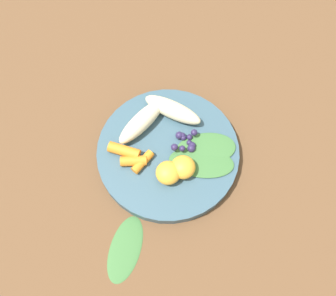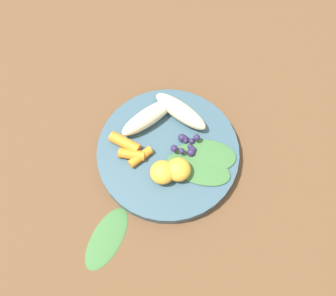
# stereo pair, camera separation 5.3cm
# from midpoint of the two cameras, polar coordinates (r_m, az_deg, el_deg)

# --- Properties ---
(ground_plane) EXTENTS (2.40, 2.40, 0.00)m
(ground_plane) POSITION_cam_midpoint_polar(r_m,az_deg,el_deg) (0.70, 2.17, -1.27)
(ground_plane) COLOR brown
(bowl) EXTENTS (0.26, 0.26, 0.02)m
(bowl) POSITION_cam_midpoint_polar(r_m,az_deg,el_deg) (0.69, 2.20, -0.91)
(bowl) COLOR #385666
(bowl) RESTS_ON ground_plane
(banana_peeled_left) EXTENTS (0.09, 0.11, 0.03)m
(banana_peeled_left) POSITION_cam_midpoint_polar(r_m,az_deg,el_deg) (0.68, -0.87, 4.45)
(banana_peeled_left) COLOR beige
(banana_peeled_left) RESTS_ON bowl
(banana_peeled_right) EXTENTS (0.12, 0.07, 0.03)m
(banana_peeled_right) POSITION_cam_midpoint_polar(r_m,az_deg,el_deg) (0.69, 4.13, 5.34)
(banana_peeled_right) COLOR beige
(banana_peeled_right) RESTS_ON bowl
(orange_segment_near) EXTENTS (0.04, 0.04, 0.03)m
(orange_segment_near) POSITION_cam_midpoint_polar(r_m,az_deg,el_deg) (0.65, 3.93, -3.47)
(orange_segment_near) COLOR #F4A833
(orange_segment_near) RESTS_ON bowl
(orange_segment_far) EXTENTS (0.04, 0.04, 0.03)m
(orange_segment_far) POSITION_cam_midpoint_polar(r_m,az_deg,el_deg) (0.64, 1.52, -3.90)
(orange_segment_far) COLOR #F4A833
(orange_segment_far) RESTS_ON bowl
(carrot_front) EXTENTS (0.06, 0.03, 0.02)m
(carrot_front) POSITION_cam_midpoint_polar(r_m,az_deg,el_deg) (0.67, -4.31, 0.59)
(carrot_front) COLOR orange
(carrot_front) RESTS_ON bowl
(carrot_mid_left) EXTENTS (0.05, 0.02, 0.02)m
(carrot_mid_left) POSITION_cam_midpoint_polar(r_m,az_deg,el_deg) (0.66, -3.23, -1.18)
(carrot_mid_left) COLOR orange
(carrot_mid_left) RESTS_ON bowl
(carrot_mid_right) EXTENTS (0.04, 0.05, 0.02)m
(carrot_mid_right) POSITION_cam_midpoint_polar(r_m,az_deg,el_deg) (0.66, -1.90, -1.56)
(carrot_mid_right) COLOR orange
(carrot_mid_right) RESTS_ON bowl
(blueberry_pile) EXTENTS (0.04, 0.04, 0.02)m
(blueberry_pile) POSITION_cam_midpoint_polar(r_m,az_deg,el_deg) (0.67, 5.20, 0.28)
(blueberry_pile) COLOR #2D234C
(blueberry_pile) RESTS_ON bowl
(kale_leaf_left) EXTENTS (0.11, 0.06, 0.00)m
(kale_leaf_left) POSITION_cam_midpoint_polar(r_m,az_deg,el_deg) (0.66, 6.87, -3.25)
(kale_leaf_left) COLOR #3D7038
(kale_leaf_left) RESTS_ON bowl
(kale_leaf_right) EXTENTS (0.12, 0.09, 0.00)m
(kale_leaf_right) POSITION_cam_midpoint_polar(r_m,az_deg,el_deg) (0.67, 7.96, -1.36)
(kale_leaf_right) COLOR #3D7038
(kale_leaf_right) RESTS_ON bowl
(kale_leaf_stray) EXTENTS (0.07, 0.12, 0.01)m
(kale_leaf_stray) POSITION_cam_midpoint_polar(r_m,az_deg,el_deg) (0.65, -6.92, -13.58)
(kale_leaf_stray) COLOR #3D7038
(kale_leaf_stray) RESTS_ON ground_plane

